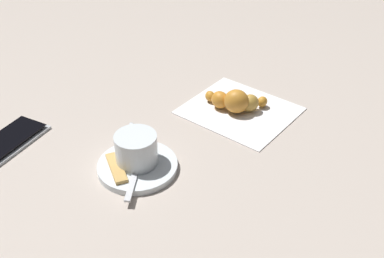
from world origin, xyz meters
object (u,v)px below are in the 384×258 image
(croissant, at_px, (235,101))
(teaspoon, at_px, (139,161))
(espresso_cup, at_px, (136,148))
(napkin, at_px, (238,109))
(saucer, at_px, (138,166))
(cell_phone, at_px, (7,142))
(sugar_packet, at_px, (116,168))

(croissant, bearing_deg, teaspoon, -0.11)
(espresso_cup, xyz_separation_m, napkin, (-0.24, 0.01, -0.03))
(saucer, relative_size, croissant, 1.16)
(teaspoon, distance_m, croissant, 0.23)
(napkin, relative_size, cell_phone, 1.22)
(espresso_cup, height_order, napkin, espresso_cup)
(cell_phone, bearing_deg, teaspoon, 120.24)
(napkin, height_order, croissant, croissant)
(saucer, height_order, teaspoon, teaspoon)
(espresso_cup, relative_size, croissant, 0.79)
(saucer, bearing_deg, sugar_packet, -21.27)
(saucer, xyz_separation_m, teaspoon, (-0.00, -0.00, 0.01))
(sugar_packet, distance_m, cell_phone, 0.21)
(sugar_packet, distance_m, croissant, 0.26)
(saucer, distance_m, espresso_cup, 0.03)
(espresso_cup, height_order, cell_phone, espresso_cup)
(teaspoon, relative_size, napkin, 0.60)
(sugar_packet, height_order, croissant, croissant)
(napkin, bearing_deg, espresso_cup, -1.75)
(saucer, xyz_separation_m, sugar_packet, (0.03, -0.01, 0.01))
(espresso_cup, xyz_separation_m, sugar_packet, (0.03, -0.01, -0.02))
(espresso_cup, relative_size, teaspoon, 0.75)
(espresso_cup, height_order, croissant, espresso_cup)
(saucer, distance_m, croissant, 0.23)
(teaspoon, xyz_separation_m, sugar_packet, (0.04, -0.01, 0.00))
(sugar_packet, xyz_separation_m, croissant, (-0.26, 0.01, 0.01))
(teaspoon, bearing_deg, croissant, 179.89)
(saucer, height_order, sugar_packet, sugar_packet)
(teaspoon, height_order, napkin, teaspoon)
(croissant, distance_m, cell_phone, 0.40)
(cell_phone, bearing_deg, saucer, 119.14)
(saucer, relative_size, napkin, 0.66)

